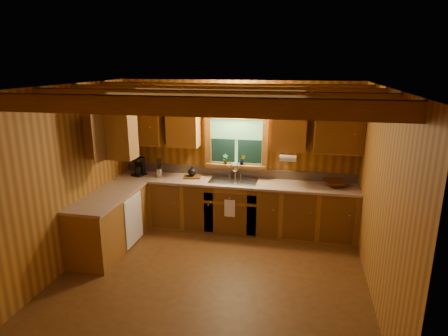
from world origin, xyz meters
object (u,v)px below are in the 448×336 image
cutting_board (192,177)px  wicker_basket (336,183)px  sink (233,183)px  coffee_maker (139,166)px

cutting_board → wicker_basket: size_ratio=0.77×
sink → coffee_maker: (-1.75, 0.01, 0.21)m
sink → cutting_board: sink is taller
sink → coffee_maker: bearing=179.8°
sink → wicker_basket: size_ratio=2.08×
coffee_maker → sink: bearing=18.3°
coffee_maker → wicker_basket: bearing=19.3°
coffee_maker → cutting_board: coffee_maker is taller
sink → cutting_board: 0.76m
sink → coffee_maker: coffee_maker is taller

